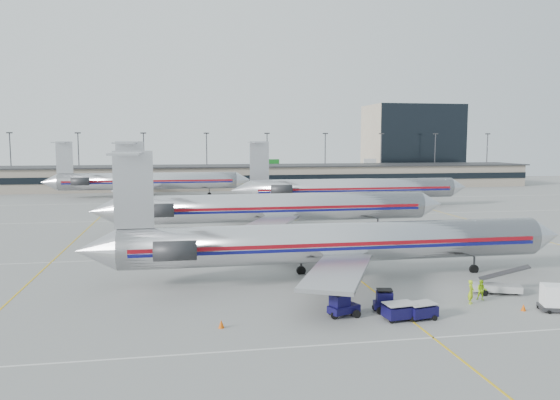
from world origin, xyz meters
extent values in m
plane|color=gray|center=(0.00, 0.00, 0.00)|extent=(260.00, 260.00, 0.00)
cube|color=silver|center=(0.00, 10.00, 0.01)|extent=(160.00, 0.15, 0.02)
cube|color=gray|center=(0.00, 98.00, 3.00)|extent=(160.00, 16.00, 6.00)
cube|color=black|center=(0.00, 89.90, 3.20)|extent=(160.00, 0.20, 1.60)
cube|color=#2D2D30|center=(0.00, 98.00, 6.10)|extent=(162.00, 17.00, 0.30)
cylinder|color=#38383D|center=(-63.00, 112.00, 7.50)|extent=(0.30, 0.30, 15.00)
cube|color=#2D2D30|center=(-63.00, 112.00, 15.10)|extent=(1.60, 0.40, 0.35)
cylinder|color=#38383D|center=(-45.00, 112.00, 7.50)|extent=(0.30, 0.30, 15.00)
cube|color=#2D2D30|center=(-45.00, 112.00, 15.10)|extent=(1.60, 0.40, 0.35)
cylinder|color=#38383D|center=(-27.00, 112.00, 7.50)|extent=(0.30, 0.30, 15.00)
cube|color=#2D2D30|center=(-27.00, 112.00, 15.10)|extent=(1.60, 0.40, 0.35)
cylinder|color=#38383D|center=(-9.00, 112.00, 7.50)|extent=(0.30, 0.30, 15.00)
cube|color=#2D2D30|center=(-9.00, 112.00, 15.10)|extent=(1.60, 0.40, 0.35)
cylinder|color=#38383D|center=(9.00, 112.00, 7.50)|extent=(0.30, 0.30, 15.00)
cube|color=#2D2D30|center=(9.00, 112.00, 15.10)|extent=(1.60, 0.40, 0.35)
cylinder|color=#38383D|center=(27.00, 112.00, 7.50)|extent=(0.30, 0.30, 15.00)
cube|color=#2D2D30|center=(27.00, 112.00, 15.10)|extent=(1.60, 0.40, 0.35)
cylinder|color=#38383D|center=(45.00, 112.00, 7.50)|extent=(0.30, 0.30, 15.00)
cube|color=#2D2D30|center=(45.00, 112.00, 15.10)|extent=(1.60, 0.40, 0.35)
cylinder|color=#38383D|center=(63.00, 112.00, 7.50)|extent=(0.30, 0.30, 15.00)
cube|color=#2D2D30|center=(63.00, 112.00, 15.10)|extent=(1.60, 0.40, 0.35)
cylinder|color=#38383D|center=(81.00, 112.00, 7.50)|extent=(0.30, 0.30, 15.00)
cube|color=#2D2D30|center=(81.00, 112.00, 15.10)|extent=(1.60, 0.40, 0.35)
cube|color=tan|center=(62.00, 128.00, 12.50)|extent=(30.00, 20.00, 25.00)
cylinder|color=silver|center=(-1.90, -2.03, 3.47)|extent=(39.61, 3.66, 3.66)
cone|color=silver|center=(19.49, -2.03, 3.47)|extent=(3.17, 3.66, 3.66)
cone|color=#B6B6BB|center=(-23.49, -2.03, 3.47)|extent=(3.57, 3.66, 3.66)
cube|color=maroon|center=(-1.90, -3.88, 3.61)|extent=(37.63, 0.05, 0.35)
cube|color=#0C0D59|center=(-1.90, -3.88, 3.22)|extent=(37.63, 0.05, 0.28)
cube|color=#B6B6BB|center=(-3.88, 4.90, 2.48)|extent=(9.21, 13.43, 0.32)
cube|color=#B6B6BB|center=(-3.88, -8.97, 2.48)|extent=(9.21, 13.43, 0.32)
cube|color=#B6B6BB|center=(-20.22, -2.03, 8.67)|extent=(3.37, 0.25, 6.73)
cube|color=#B6B6BB|center=(-20.52, -2.03, 11.83)|extent=(2.38, 10.40, 0.18)
cylinder|color=#2D2D30|center=(-16.76, 0.79, 3.76)|extent=(3.57, 1.68, 1.68)
cylinder|color=#2D2D30|center=(-16.76, -4.86, 3.76)|extent=(3.57, 1.68, 1.68)
cylinder|color=#2D2D30|center=(11.96, -2.03, 0.82)|extent=(0.20, 0.20, 1.63)
cylinder|color=#2D2D30|center=(-4.87, -4.41, 0.82)|extent=(0.20, 0.20, 1.63)
cylinder|color=#2D2D30|center=(-4.87, 0.34, 0.82)|extent=(0.20, 0.20, 1.63)
cylinder|color=black|center=(11.96, -2.03, 0.35)|extent=(0.89, 0.30, 0.89)
cylinder|color=silver|center=(-3.30, 23.50, 3.69)|extent=(42.15, 3.90, 3.90)
cone|color=silver|center=(19.46, 23.50, 3.69)|extent=(3.37, 3.90, 3.90)
cone|color=#B6B6BB|center=(-26.27, 23.50, 3.69)|extent=(3.79, 3.90, 3.90)
cube|color=maroon|center=(-3.30, 21.55, 3.85)|extent=(40.04, 0.05, 0.37)
cube|color=#0C0D59|center=(-3.30, 21.55, 3.42)|extent=(40.04, 0.05, 0.30)
cube|color=#B6B6BB|center=(-5.41, 30.88, 2.63)|extent=(9.80, 14.29, 0.34)
cube|color=#B6B6BB|center=(-5.41, 16.13, 2.63)|extent=(9.80, 14.29, 0.34)
cube|color=#B6B6BB|center=(-22.79, 23.50, 9.22)|extent=(3.58, 0.26, 7.17)
cube|color=#B6B6BB|center=(-23.11, 23.50, 12.59)|extent=(2.53, 11.06, 0.19)
cylinder|color=#2D2D30|center=(-19.10, 26.51, 4.00)|extent=(3.79, 1.79, 1.79)
cylinder|color=#2D2D30|center=(-19.10, 20.50, 4.00)|extent=(3.79, 1.79, 1.79)
cylinder|color=#2D2D30|center=(11.45, 23.50, 0.87)|extent=(0.21, 0.21, 1.74)
cylinder|color=#2D2D30|center=(-6.46, 20.98, 0.87)|extent=(0.21, 0.21, 1.74)
cylinder|color=#2D2D30|center=(-6.46, 26.03, 0.87)|extent=(0.21, 0.21, 1.74)
cylinder|color=black|center=(11.45, 23.50, 0.37)|extent=(0.95, 0.32, 0.95)
cylinder|color=silver|center=(16.48, 50.45, 3.68)|extent=(39.98, 3.89, 3.89)
cone|color=silver|center=(38.15, 50.45, 3.68)|extent=(3.37, 3.89, 3.89)
cone|color=#B6B6BB|center=(-5.40, 50.45, 3.68)|extent=(3.79, 3.89, 3.89)
cube|color=maroon|center=(16.48, 48.50, 3.84)|extent=(37.98, 0.05, 0.37)
cube|color=#0C0D59|center=(16.48, 48.50, 3.42)|extent=(37.98, 0.05, 0.29)
cube|color=#B6B6BB|center=(14.38, 57.82, 2.63)|extent=(9.79, 14.26, 0.34)
cube|color=#B6B6BB|center=(14.38, 43.09, 2.63)|extent=(9.79, 14.26, 0.34)
cube|color=#B6B6BB|center=(-1.93, 50.45, 9.21)|extent=(3.58, 0.26, 7.15)
cube|color=#B6B6BB|center=(-2.25, 50.45, 12.57)|extent=(2.53, 11.05, 0.19)
cylinder|color=#2D2D30|center=(1.75, 53.45, 4.00)|extent=(3.79, 1.79, 1.79)
cylinder|color=#2D2D30|center=(1.75, 47.46, 4.00)|extent=(3.79, 1.79, 1.79)
cylinder|color=#2D2D30|center=(30.16, 50.45, 0.87)|extent=(0.21, 0.21, 1.74)
cylinder|color=#2D2D30|center=(13.32, 47.93, 0.87)|extent=(0.21, 0.21, 1.74)
cylinder|color=#2D2D30|center=(13.32, 52.98, 0.87)|extent=(0.21, 0.21, 1.74)
cylinder|color=black|center=(30.16, 50.45, 0.37)|extent=(0.95, 0.32, 0.95)
cylinder|color=silver|center=(-23.61, 78.12, 3.67)|extent=(39.88, 3.88, 3.88)
cone|color=silver|center=(-1.99, 78.12, 3.67)|extent=(3.36, 3.88, 3.88)
cone|color=#B6B6BB|center=(-45.44, 78.12, 3.67)|extent=(3.78, 3.88, 3.88)
cube|color=maroon|center=(-23.61, 76.17, 3.83)|extent=(37.88, 0.05, 0.37)
cube|color=#0C0D59|center=(-23.61, 76.17, 3.41)|extent=(37.88, 0.05, 0.29)
cube|color=#B6B6BB|center=(-25.71, 85.47, 2.62)|extent=(9.76, 14.23, 0.34)
cube|color=#B6B6BB|center=(-25.71, 70.78, 2.62)|extent=(9.76, 14.23, 0.34)
cube|color=#B6B6BB|center=(-41.98, 78.12, 9.18)|extent=(3.57, 0.26, 7.14)
cube|color=#B6B6BB|center=(-42.29, 78.12, 12.54)|extent=(2.52, 11.02, 0.19)
cylinder|color=#2D2D30|center=(-38.30, 81.11, 3.99)|extent=(3.78, 1.78, 1.78)
cylinder|color=#2D2D30|center=(-38.30, 75.13, 3.99)|extent=(3.78, 1.78, 1.78)
cylinder|color=#2D2D30|center=(-9.97, 78.12, 0.87)|extent=(0.21, 0.21, 1.73)
cylinder|color=#2D2D30|center=(-26.76, 75.60, 0.87)|extent=(0.21, 0.21, 1.73)
cylinder|color=#2D2D30|center=(-26.76, 80.64, 0.87)|extent=(0.21, 0.21, 1.73)
cylinder|color=black|center=(-9.97, 78.12, 0.37)|extent=(0.94, 0.31, 0.94)
cube|color=#0C0935|center=(-4.52, -12.73, 0.57)|extent=(2.57, 1.98, 0.52)
cube|color=#0C0935|center=(-4.83, -12.73, 1.20)|extent=(1.57, 1.46, 0.94)
cube|color=black|center=(-4.83, -12.73, 1.83)|extent=(1.50, 1.39, 0.08)
cylinder|color=black|center=(-3.68, -12.20, 0.29)|extent=(0.59, 0.19, 0.59)
cylinder|color=black|center=(-3.68, -13.25, 0.29)|extent=(0.59, 0.19, 0.59)
cylinder|color=black|center=(-5.35, -12.20, 0.29)|extent=(0.59, 0.19, 0.59)
cylinder|color=black|center=(-5.35, -13.25, 0.29)|extent=(0.59, 0.19, 0.59)
cube|color=#0C0935|center=(-0.93, -12.32, 0.54)|extent=(2.36, 1.54, 0.49)
cube|color=#0C0935|center=(-1.22, -12.32, 1.14)|extent=(1.38, 1.23, 0.89)
cube|color=black|center=(-1.22, -12.32, 1.73)|extent=(1.32, 1.17, 0.08)
cylinder|color=black|center=(-0.14, -11.83, 0.28)|extent=(0.55, 0.18, 0.55)
cylinder|color=black|center=(-0.14, -12.81, 0.28)|extent=(0.55, 0.18, 0.55)
cylinder|color=black|center=(-1.72, -11.83, 0.28)|extent=(0.55, 0.18, 0.55)
cylinder|color=black|center=(-1.72, -12.81, 0.28)|extent=(0.55, 0.18, 0.55)
cube|color=#0C0935|center=(-0.79, -14.19, 0.63)|extent=(2.36, 1.76, 0.80)
cube|color=#A0A0A0|center=(-0.79, -14.19, 1.21)|extent=(2.36, 1.76, 0.07)
cylinder|color=black|center=(0.01, -13.56, 0.21)|extent=(0.41, 0.16, 0.41)
cylinder|color=black|center=(0.01, -14.82, 0.21)|extent=(0.41, 0.16, 0.41)
cylinder|color=black|center=(-1.60, -13.56, 0.21)|extent=(0.41, 0.16, 0.41)
cylinder|color=black|center=(-1.60, -14.82, 0.21)|extent=(0.41, 0.16, 0.41)
cube|color=#0C0935|center=(0.88, -14.21, 0.60)|extent=(2.31, 1.80, 0.76)
cube|color=#A0A0A0|center=(0.88, -14.21, 1.14)|extent=(2.31, 1.80, 0.07)
cylinder|color=black|center=(1.64, -13.61, 0.20)|extent=(0.39, 0.15, 0.39)
cylinder|color=black|center=(1.64, -14.80, 0.20)|extent=(0.39, 0.15, 0.39)
cylinder|color=black|center=(0.12, -13.61, 0.20)|extent=(0.39, 0.15, 0.39)
cylinder|color=black|center=(0.12, -14.80, 0.20)|extent=(0.39, 0.15, 0.39)
cube|color=#2D2D30|center=(11.54, -14.23, 0.26)|extent=(2.31, 2.11, 0.32)
cube|color=white|center=(11.54, -14.23, 1.21)|extent=(1.97, 1.90, 1.58)
cylinder|color=black|center=(12.28, -13.60, 0.13)|extent=(0.25, 0.13, 0.25)
cylinder|color=black|center=(10.80, -13.60, 0.13)|extent=(0.25, 0.13, 0.25)
cylinder|color=black|center=(10.80, -14.86, 0.13)|extent=(0.25, 0.13, 0.25)
cube|color=#A0A0A0|center=(10.00, -9.12, 0.49)|extent=(4.20, 2.74, 0.55)
cube|color=#2D2D30|center=(10.66, -9.12, 1.76)|extent=(4.09, 2.35, 1.41)
cylinder|color=black|center=(11.43, -8.52, 0.27)|extent=(0.55, 0.18, 0.55)
cylinder|color=black|center=(11.43, -9.72, 0.27)|extent=(0.55, 0.18, 0.55)
cylinder|color=black|center=(8.58, -8.52, 0.27)|extent=(0.55, 0.18, 0.55)
cylinder|color=black|center=(8.58, -9.72, 0.27)|extent=(0.55, 0.18, 0.55)
imported|color=#A3CC13|center=(6.32, -11.48, 0.96)|extent=(0.82, 0.82, 1.91)
imported|color=#8CC312|center=(7.67, -10.73, 0.84)|extent=(1.02, 0.96, 1.67)
cone|color=#CB4C06|center=(9.34, -13.85, 0.27)|extent=(0.48, 0.48, 0.53)
cone|color=#CB4C06|center=(-13.58, -13.65, 0.29)|extent=(0.52, 0.52, 0.58)
camera|label=1|loc=(-15.99, -50.30, 12.87)|focal=35.00mm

